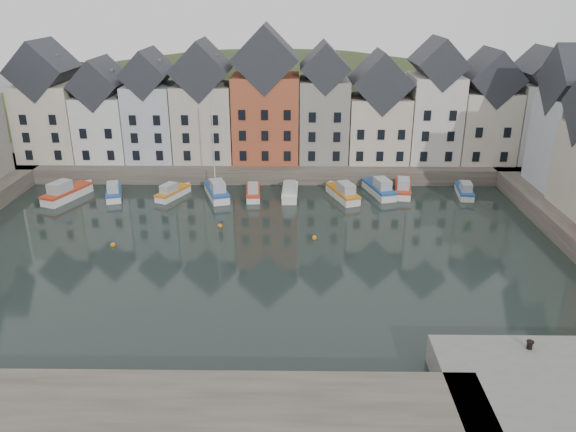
{
  "coord_description": "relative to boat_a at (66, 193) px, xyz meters",
  "views": [
    {
      "loc": [
        4.0,
        -47.14,
        23.46
      ],
      "look_at": [
        3.3,
        6.0,
        2.13
      ],
      "focal_mm": 35.0,
      "sensor_mm": 36.0,
      "label": 1
    }
  ],
  "objects": [
    {
      "name": "far_quay",
      "position": [
        23.73,
        13.58,
        0.2
      ],
      "size": [
        90.0,
        16.0,
        2.0
      ],
      "primitive_type": "cube",
      "color": "#453E35",
      "rests_on": "ground"
    },
    {
      "name": "boat_f",
      "position": [
        27.11,
        1.07,
        -0.12
      ],
      "size": [
        1.99,
        5.99,
        2.28
      ],
      "rotation": [
        0.0,
        0.0,
        -0.02
      ],
      "color": "silver",
      "rests_on": "ground"
    },
    {
      "name": "boat_g",
      "position": [
        33.6,
        0.57,
        -0.07
      ],
      "size": [
        3.98,
        6.67,
        2.45
      ],
      "rotation": [
        0.0,
        0.0,
        0.34
      ],
      "color": "silver",
      "rests_on": "ground"
    },
    {
      "name": "boat_b",
      "position": [
        5.55,
        0.85,
        -0.14
      ],
      "size": [
        3.29,
        6.0,
        2.2
      ],
      "rotation": [
        0.0,
        0.0,
        0.28
      ],
      "color": "silver",
      "rests_on": "ground"
    },
    {
      "name": "boat_e",
      "position": [
        22.62,
        1.02,
        -0.18
      ],
      "size": [
        2.05,
        5.5,
        2.07
      ],
      "rotation": [
        0.0,
        0.0,
        0.07
      ],
      "color": "silver",
      "rests_on": "ground"
    },
    {
      "name": "boat_i",
      "position": [
        41.14,
        2.51,
        -0.09
      ],
      "size": [
        2.94,
        6.42,
        2.37
      ],
      "rotation": [
        0.0,
        0.0,
        -0.17
      ],
      "color": "silver",
      "rests_on": "ground"
    },
    {
      "name": "near_wall",
      "position": [
        13.73,
        -38.42,
        0.2
      ],
      "size": [
        50.0,
        6.0,
        2.0
      ],
      "primitive_type": "cube",
      "color": "#453E35",
      "rests_on": "ground"
    },
    {
      "name": "ground",
      "position": [
        23.73,
        -16.42,
        -0.8
      ],
      "size": [
        260.0,
        260.0,
        0.0
      ],
      "primitive_type": "plane",
      "color": "black",
      "rests_on": "ground"
    },
    {
      "name": "boat_c",
      "position": [
        12.73,
        0.84,
        -0.18
      ],
      "size": [
        3.78,
        5.61,
        2.08
      ],
      "rotation": [
        0.0,
        0.0,
        -0.43
      ],
      "color": "silver",
      "rests_on": "ground"
    },
    {
      "name": "boat_h",
      "position": [
        38.17,
        2.15,
        -0.05
      ],
      "size": [
        3.68,
        6.84,
        2.51
      ],
      "rotation": [
        0.0,
        0.0,
        0.27
      ],
      "color": "silver",
      "rests_on": "ground"
    },
    {
      "name": "far_terrace",
      "position": [
        26.94,
        11.58,
        8.08
      ],
      "size": [
        72.37,
        8.16,
        17.78
      ],
      "color": "beige",
      "rests_on": "far_quay"
    },
    {
      "name": "boat_a",
      "position": [
        0.0,
        0.0,
        0.0
      ],
      "size": [
        4.52,
        7.27,
        2.67
      ],
      "rotation": [
        0.0,
        0.0,
        -0.37
      ],
      "color": "silver",
      "rests_on": "ground"
    },
    {
      "name": "boat_j",
      "position": [
        48.63,
        1.95,
        -0.18
      ],
      "size": [
        2.29,
        5.53,
        2.06
      ],
      "rotation": [
        0.0,
        0.0,
        -0.12
      ],
      "color": "silver",
      "rests_on": "ground"
    },
    {
      "name": "hillside",
      "position": [
        23.75,
        39.58,
        -18.76
      ],
      "size": [
        153.6,
        70.4,
        64.0
      ],
      "color": "#2A381C",
      "rests_on": "ground"
    },
    {
      "name": "boat_d",
      "position": [
        18.19,
        0.95,
        0.03
      ],
      "size": [
        4.03,
        6.93,
        12.66
      ],
      "rotation": [
        0.0,
        0.0,
        0.32
      ],
      "color": "silver",
      "rests_on": "ground"
    },
    {
      "name": "mooring_buoys",
      "position": [
        19.73,
        -11.09,
        -0.65
      ],
      "size": [
        20.5,
        5.5,
        0.5
      ],
      "color": "#C77517",
      "rests_on": "ground"
    },
    {
      "name": "mooring_bollard",
      "position": [
        42.92,
        -32.92,
        1.51
      ],
      "size": [
        0.48,
        0.48,
        0.56
      ],
      "color": "black",
      "rests_on": "near_quay"
    }
  ]
}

